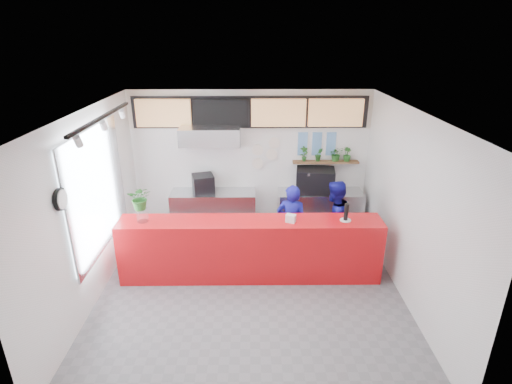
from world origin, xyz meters
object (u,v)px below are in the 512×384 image
(service_counter, at_px, (250,249))
(staff_right, at_px, (333,221))
(pepper_mill, at_px, (346,212))
(staff_center, at_px, (291,224))
(panini_oven, at_px, (203,184))
(espresso_machine, at_px, (315,181))

(service_counter, bearing_deg, staff_right, 21.39)
(service_counter, distance_m, pepper_mill, 1.76)
(staff_center, bearing_deg, staff_right, -159.40)
(service_counter, height_order, staff_center, staff_center)
(panini_oven, xyz_separation_m, pepper_mill, (2.61, -1.82, 0.17))
(espresso_machine, distance_m, staff_center, 1.47)
(staff_center, bearing_deg, pepper_mill, 162.45)
(service_counter, bearing_deg, espresso_machine, 52.86)
(service_counter, height_order, pepper_mill, pepper_mill)
(staff_right, xyz_separation_m, pepper_mill, (0.07, -0.62, 0.48))
(panini_oven, bearing_deg, espresso_machine, -15.37)
(staff_center, bearing_deg, panini_oven, -21.63)
(espresso_machine, xyz_separation_m, pepper_mill, (0.25, -1.82, 0.11))
(panini_oven, height_order, pepper_mill, pepper_mill)
(panini_oven, bearing_deg, staff_right, -40.53)
(staff_right, bearing_deg, service_counter, -14.86)
(espresso_machine, distance_m, staff_right, 1.26)
(espresso_machine, relative_size, staff_right, 0.50)
(panini_oven, xyz_separation_m, staff_center, (1.76, -1.28, -0.32))
(panini_oven, bearing_deg, pepper_mill, -50.16)
(panini_oven, relative_size, espresso_machine, 0.54)
(staff_right, bearing_deg, panini_oven, -61.42)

